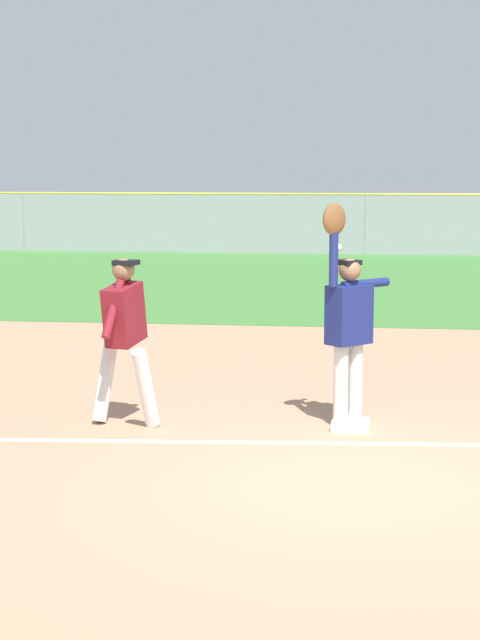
{
  "coord_description": "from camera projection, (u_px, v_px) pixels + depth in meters",
  "views": [
    {
      "loc": [
        0.11,
        -8.69,
        2.67
      ],
      "look_at": [
        -1.21,
        2.21,
        1.05
      ],
      "focal_mm": 59.91,
      "sensor_mm": 36.0,
      "label": 1
    }
  ],
  "objects": [
    {
      "name": "parked_car_tan",
      "position": [
        305.0,
        225.0,
        34.28
      ],
      "size": [
        4.54,
        2.4,
        1.25
      ],
      "rotation": [
        0.0,
        0.0,
        0.08
      ],
      "color": "tan",
      "rests_on": "ground_plane"
    },
    {
      "name": "first_base",
      "position": [
        351.0,
        425.0,
        10.81
      ],
      "size": [
        0.39,
        0.39,
        0.08
      ],
      "primitive_type": "cube",
      "rotation": [
        0.0,
        0.0,
        -0.03
      ],
      "color": "white",
      "rests_on": "ground_plane"
    },
    {
      "name": "outfield_fence",
      "position": [
        365.0,
        224.0,
        31.14
      ],
      "size": [
        41.25,
        0.08,
        1.79
      ],
      "color": "#93999E",
      "rests_on": "ground_plane"
    },
    {
      "name": "ground_plane",
      "position": [
        351.0,
        484.0,
        8.94
      ],
      "size": [
        71.56,
        71.56,
        0.0
      ],
      "primitive_type": "plane",
      "color": "tan"
    },
    {
      "name": "baseball",
      "position": [
        339.0,
        247.0,
        10.87
      ],
      "size": [
        0.07,
        0.07,
        0.07
      ],
      "primitive_type": "sphere",
      "color": "white"
    },
    {
      "name": "runner",
      "position": [
        124.0,
        329.0,
        10.83
      ],
      "size": [
        0.76,
        0.83,
        1.72
      ],
      "rotation": [
        0.0,
        0.0,
        -0.28
      ],
      "color": "white",
      "rests_on": "ground_plane"
    },
    {
      "name": "parked_car_black",
      "position": [
        132.0,
        224.0,
        34.87
      ],
      "size": [
        4.41,
        2.15,
        1.25
      ],
      "rotation": [
        0.0,
        0.0,
        -0.01
      ],
      "color": "black",
      "rests_on": "ground_plane"
    },
    {
      "name": "fielder",
      "position": [
        348.0,
        318.0,
        10.78
      ],
      "size": [
        0.72,
        0.7,
        2.28
      ],
      "rotation": [
        0.0,
        0.0,
        2.34
      ],
      "color": "silver",
      "rests_on": "ground_plane"
    },
    {
      "name": "outfield_grass",
      "position": [
        363.0,
        281.0,
        24.35
      ],
      "size": [
        41.17,
        14.09,
        0.01
      ],
      "primitive_type": "cube",
      "color": "#3D7533",
      "rests_on": "ground_plane"
    }
  ]
}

